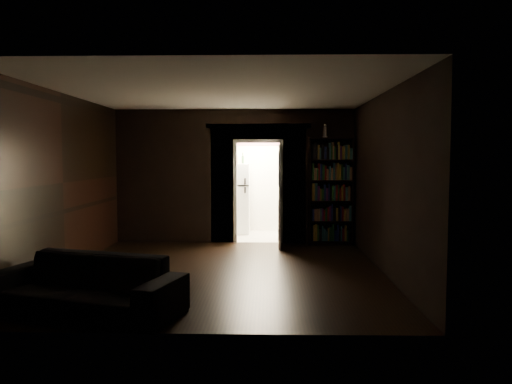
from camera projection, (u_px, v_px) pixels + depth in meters
ground at (223, 272)px, 7.83m from camera, size 5.50×5.50×0.00m
room_walls at (227, 164)px, 8.78m from camera, size 5.02×5.61×2.84m
kitchen_alcove at (259, 183)px, 11.59m from camera, size 2.20×1.80×2.60m
sofa at (85, 276)px, 5.74m from camera, size 2.43×1.57×0.86m
bookshelf at (331, 191)px, 10.28m from camera, size 0.93×0.41×2.20m
refrigerator at (234, 198)px, 11.79m from camera, size 0.87×0.82×1.65m
door at (280, 196)px, 10.03m from camera, size 0.09×0.85×2.05m
figurine at (325, 131)px, 10.23m from camera, size 0.12×0.12×0.28m
bottles at (233, 158)px, 11.72m from camera, size 0.63×0.28×0.26m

